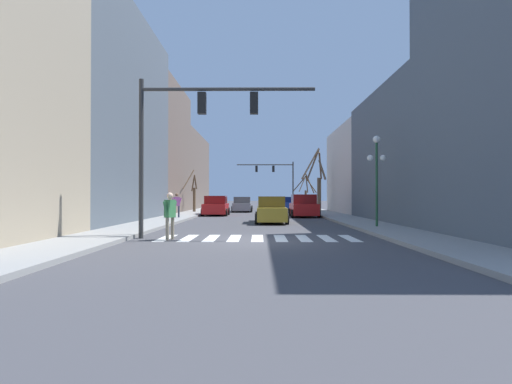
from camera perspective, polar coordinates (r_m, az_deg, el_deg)
ground_plane at (r=14.73m, az=0.18°, el=-7.02°), size 240.00×240.00×0.00m
sidewalk_left at (r=15.95m, az=-22.25°, el=-6.21°), size 2.52×90.00×0.15m
sidewalk_right at (r=15.89m, az=22.71°, el=-6.23°), size 2.52×90.00×0.15m
building_row_left at (r=33.63m, az=-17.62°, el=6.73°), size 6.00×49.60×13.10m
building_row_right at (r=26.47m, az=23.38°, el=6.23°), size 6.00×34.15×11.75m
crosswalk_stripes at (r=15.70m, az=0.20°, el=-6.61°), size 7.65×2.60×0.01m
traffic_signal_near at (r=15.99m, az=-9.14°, el=9.79°), size 6.88×0.28×6.23m
traffic_signal_far at (r=53.10m, az=2.91°, el=2.56°), size 7.56×0.28×6.21m
street_lamp_right_corner at (r=20.73m, az=16.85°, el=4.08°), size 0.95×0.36×4.50m
car_parked_left_near at (r=31.72m, az=6.82°, el=-2.07°), size 2.21×4.28×1.77m
car_driving_away_lane at (r=33.90m, az=-5.74°, el=-2.05°), size 2.14×4.11×1.67m
car_parked_right_mid at (r=24.66m, az=2.18°, el=-2.64°), size 1.97×4.86×1.63m
car_at_intersection at (r=41.58m, az=-1.96°, el=-1.84°), size 2.08×4.87×1.56m
car_driving_toward_lane at (r=49.03m, az=4.64°, el=-1.65°), size 2.11×4.18×1.55m
pedestrian_on_right_sidewalk at (r=15.41m, az=-12.19°, el=-2.78°), size 0.43×0.73×1.79m
pedestrian_crossing_street at (r=28.49m, az=-11.25°, el=-1.57°), size 0.69×0.41×1.70m
street_tree_left_near at (r=39.49m, az=8.86°, el=1.33°), size 2.38×2.52×6.23m
street_tree_right_mid at (r=38.91m, az=-8.88°, el=-0.27°), size 1.05×2.31×4.06m
street_tree_left_far at (r=47.99m, az=7.18°, el=0.10°), size 2.84×2.68×4.18m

